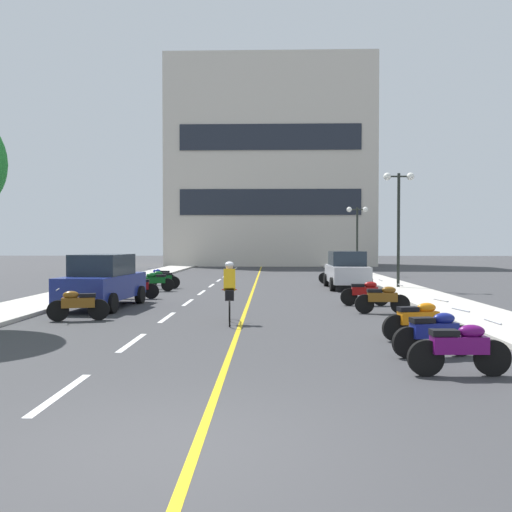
% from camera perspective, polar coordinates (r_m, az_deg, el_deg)
% --- Properties ---
extents(ground_plane, '(140.00, 140.00, 0.00)m').
position_cam_1_polar(ground_plane, '(26.71, -0.75, -3.36)').
color(ground_plane, '#38383A').
extents(curb_left, '(2.40, 72.00, 0.12)m').
position_cam_1_polar(curb_left, '(30.79, -14.06, -2.67)').
color(curb_left, '#B7B2A8').
rests_on(curb_left, ground).
extents(curb_right, '(2.40, 72.00, 0.12)m').
position_cam_1_polar(curb_right, '(30.31, 13.22, -2.73)').
color(curb_right, '#B7B2A8').
rests_on(curb_right, ground).
extents(lane_dash_0, '(0.14, 2.20, 0.01)m').
position_cam_1_polar(lane_dash_0, '(8.46, -20.17, -13.66)').
color(lane_dash_0, silver).
rests_on(lane_dash_0, ground).
extents(lane_dash_1, '(0.14, 2.20, 0.01)m').
position_cam_1_polar(lane_dash_1, '(12.18, -13.13, -9.01)').
color(lane_dash_1, silver).
rests_on(lane_dash_1, ground).
extents(lane_dash_2, '(0.14, 2.20, 0.01)m').
position_cam_1_polar(lane_dash_2, '(16.04, -9.50, -6.50)').
color(lane_dash_2, silver).
rests_on(lane_dash_2, ground).
extents(lane_dash_3, '(0.14, 2.20, 0.01)m').
position_cam_1_polar(lane_dash_3, '(19.95, -7.31, -4.96)').
color(lane_dash_3, silver).
rests_on(lane_dash_3, ground).
extents(lane_dash_4, '(0.14, 2.20, 0.01)m').
position_cam_1_polar(lane_dash_4, '(23.89, -5.84, -3.92)').
color(lane_dash_4, silver).
rests_on(lane_dash_4, ground).
extents(lane_dash_5, '(0.14, 2.20, 0.01)m').
position_cam_1_polar(lane_dash_5, '(27.85, -4.79, -3.17)').
color(lane_dash_5, silver).
rests_on(lane_dash_5, ground).
extents(lane_dash_6, '(0.14, 2.20, 0.01)m').
position_cam_1_polar(lane_dash_6, '(31.82, -4.01, -2.61)').
color(lane_dash_6, silver).
rests_on(lane_dash_6, ground).
extents(lane_dash_7, '(0.14, 2.20, 0.01)m').
position_cam_1_polar(lane_dash_7, '(35.79, -3.40, -2.17)').
color(lane_dash_7, silver).
rests_on(lane_dash_7, ground).
extents(lane_dash_8, '(0.14, 2.20, 0.01)m').
position_cam_1_polar(lane_dash_8, '(39.77, -2.91, -1.82)').
color(lane_dash_8, silver).
rests_on(lane_dash_8, ground).
extents(lane_dash_9, '(0.14, 2.20, 0.01)m').
position_cam_1_polar(lane_dash_9, '(43.76, -2.51, -1.53)').
color(lane_dash_9, silver).
rests_on(lane_dash_9, ground).
extents(lane_dash_10, '(0.14, 2.20, 0.01)m').
position_cam_1_polar(lane_dash_10, '(47.74, -2.17, -1.30)').
color(lane_dash_10, silver).
rests_on(lane_dash_10, ground).
extents(lane_dash_11, '(0.14, 2.20, 0.01)m').
position_cam_1_polar(lane_dash_11, '(51.73, -1.89, -1.09)').
color(lane_dash_11, silver).
rests_on(lane_dash_11, ground).
extents(centre_line_yellow, '(0.12, 66.00, 0.01)m').
position_cam_1_polar(centre_line_yellow, '(29.69, -0.04, -2.89)').
color(centre_line_yellow, gold).
rests_on(centre_line_yellow, ground).
extents(office_building, '(20.50, 8.72, 20.50)m').
position_cam_1_polar(office_building, '(55.49, 1.52, 9.68)').
color(office_building, beige).
rests_on(office_building, ground).
extents(street_lamp_mid, '(1.46, 0.36, 5.45)m').
position_cam_1_polar(street_lamp_mid, '(26.32, 15.04, 5.39)').
color(street_lamp_mid, black).
rests_on(street_lamp_mid, curb_right).
extents(street_lamp_far, '(1.46, 0.36, 4.59)m').
position_cam_1_polar(street_lamp_far, '(37.18, 10.79, 3.38)').
color(street_lamp_far, black).
rests_on(street_lamp_far, curb_right).
extents(parked_car_near, '(2.17, 4.32, 1.82)m').
position_cam_1_polar(parked_car_near, '(18.85, -16.10, -2.58)').
color(parked_car_near, black).
rests_on(parked_car_near, ground).
extents(parked_car_mid, '(1.92, 4.20, 1.82)m').
position_cam_1_polar(parked_car_mid, '(26.21, 9.70, -1.46)').
color(parked_car_mid, black).
rests_on(parked_car_mid, ground).
extents(motorcycle_0, '(1.70, 0.60, 0.92)m').
position_cam_1_polar(motorcycle_0, '(9.47, 21.01, -9.15)').
color(motorcycle_0, black).
rests_on(motorcycle_0, ground).
extents(motorcycle_1, '(1.68, 0.64, 0.92)m').
position_cam_1_polar(motorcycle_1, '(10.87, 18.62, -7.79)').
color(motorcycle_1, black).
rests_on(motorcycle_1, ground).
extents(motorcycle_2, '(1.68, 0.65, 0.92)m').
position_cam_1_polar(motorcycle_2, '(12.57, 17.05, -6.54)').
color(motorcycle_2, black).
rests_on(motorcycle_2, ground).
extents(motorcycle_3, '(1.67, 0.69, 0.92)m').
position_cam_1_polar(motorcycle_3, '(15.88, -18.54, -4.92)').
color(motorcycle_3, black).
rests_on(motorcycle_3, ground).
extents(motorcycle_4, '(1.70, 0.60, 0.92)m').
position_cam_1_polar(motorcycle_4, '(17.05, 13.43, -4.46)').
color(motorcycle_4, black).
rests_on(motorcycle_4, ground).
extents(motorcycle_5, '(1.70, 0.60, 0.92)m').
position_cam_1_polar(motorcycle_5, '(19.11, 11.62, -3.83)').
color(motorcycle_5, black).
rests_on(motorcycle_5, ground).
extents(motorcycle_6, '(1.70, 0.60, 0.92)m').
position_cam_1_polar(motorcycle_6, '(21.53, -12.64, -3.26)').
color(motorcycle_6, black).
rests_on(motorcycle_6, ground).
extents(motorcycle_7, '(1.70, 0.60, 0.92)m').
position_cam_1_polar(motorcycle_7, '(24.73, -10.74, -2.66)').
color(motorcycle_7, black).
rests_on(motorcycle_7, ground).
extents(motorcycle_8, '(1.67, 0.70, 0.92)m').
position_cam_1_polar(motorcycle_8, '(26.14, -10.04, -2.45)').
color(motorcycle_8, black).
rests_on(motorcycle_8, ground).
extents(motorcycle_9, '(1.68, 0.67, 0.92)m').
position_cam_1_polar(motorcycle_9, '(28.31, -10.23, -2.16)').
color(motorcycle_9, black).
rests_on(motorcycle_9, ground).
extents(motorcycle_10, '(1.67, 0.69, 0.92)m').
position_cam_1_polar(motorcycle_10, '(29.39, 8.39, -2.03)').
color(motorcycle_10, black).
rests_on(motorcycle_10, ground).
extents(cyclist_rider, '(0.42, 1.77, 1.71)m').
position_cam_1_polar(cyclist_rider, '(14.57, -2.86, -3.77)').
color(cyclist_rider, black).
rests_on(cyclist_rider, ground).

